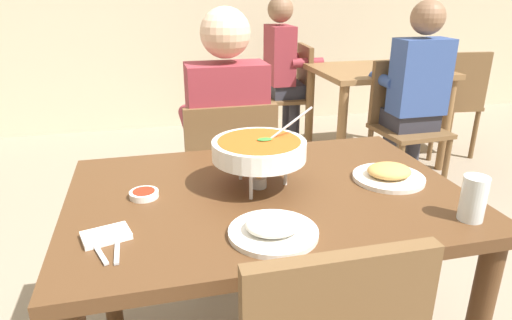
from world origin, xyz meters
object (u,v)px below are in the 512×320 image
(sauce_dish, at_px, (144,194))
(patron_bg_left, at_px, (415,87))
(dining_table_far, at_px, (377,86))
(chair_bg_left, at_px, (403,117))
(chair_bg_middle, at_px, (292,89))
(dining_table_main, at_px, (267,223))
(rice_plate, at_px, (273,228))
(chair_bg_right, at_px, (453,98))
(chair_diner_main, at_px, (229,179))
(curry_bowl, at_px, (259,150))
(drink_glass, at_px, (473,201))
(diner_main, at_px, (226,131))
(patron_bg_middle, at_px, (284,63))
(appetizer_plate, at_px, (389,174))

(sauce_dish, height_order, patron_bg_left, patron_bg_left)
(dining_table_far, xyz_separation_m, chair_bg_left, (-0.04, -0.49, -0.12))
(chair_bg_left, relative_size, chair_bg_middle, 1.00)
(sauce_dish, height_order, chair_bg_left, chair_bg_left)
(dining_table_main, xyz_separation_m, dining_table_far, (1.46, 2.00, -0.02))
(dining_table_main, height_order, patron_bg_left, patron_bg_left)
(rice_plate, xyz_separation_m, sauce_dish, (-0.33, 0.31, -0.01))
(dining_table_far, height_order, chair_bg_right, chair_bg_right)
(chair_diner_main, distance_m, curry_bowl, 0.79)
(drink_glass, xyz_separation_m, patron_bg_left, (0.92, 1.74, -0.09))
(diner_main, height_order, patron_bg_middle, same)
(sauce_dish, relative_size, chair_bg_right, 0.10)
(curry_bowl, xyz_separation_m, chair_bg_right, (2.15, 1.90, -0.39))
(appetizer_plate, distance_m, dining_table_far, 2.27)
(dining_table_far, relative_size, chair_bg_right, 1.11)
(sauce_dish, xyz_separation_m, chair_bg_middle, (1.32, 2.52, -0.27))
(appetizer_plate, xyz_separation_m, patron_bg_left, (1.01, 1.43, -0.05))
(sauce_dish, distance_m, patron_bg_middle, 2.81)
(chair_bg_right, bearing_deg, sauce_dish, -143.20)
(dining_table_main, height_order, dining_table_far, same)
(appetizer_plate, relative_size, chair_bg_middle, 0.27)
(rice_plate, distance_m, chair_bg_right, 3.11)
(drink_glass, relative_size, patron_bg_left, 0.10)
(diner_main, height_order, patron_bg_left, same)
(dining_table_far, bearing_deg, appetizer_plate, -117.24)
(diner_main, relative_size, chair_bg_left, 1.46)
(drink_glass, relative_size, chair_bg_right, 0.14)
(curry_bowl, bearing_deg, dining_table_main, -62.13)
(rice_plate, distance_m, patron_bg_middle, 2.98)
(curry_bowl, distance_m, chair_bg_left, 2.09)
(diner_main, bearing_deg, dining_table_main, -90.00)
(sauce_dish, bearing_deg, chair_bg_right, 36.80)
(dining_table_far, relative_size, patron_bg_middle, 0.76)
(appetizer_plate, xyz_separation_m, dining_table_far, (1.03, 2.01, -0.16))
(diner_main, relative_size, patron_bg_left, 1.00)
(curry_bowl, xyz_separation_m, patron_bg_middle, (0.86, 2.54, -0.16))
(chair_diner_main, relative_size, sauce_dish, 10.00)
(patron_bg_left, bearing_deg, chair_bg_left, 98.97)
(drink_glass, distance_m, dining_table_far, 2.51)
(dining_table_main, height_order, chair_bg_middle, chair_bg_middle)
(curry_bowl, bearing_deg, diner_main, 88.55)
(chair_diner_main, bearing_deg, patron_bg_middle, 65.59)
(chair_bg_right, bearing_deg, chair_diner_main, -150.33)
(drink_glass, bearing_deg, dining_table_main, 148.04)
(rice_plate, relative_size, appetizer_plate, 1.00)
(patron_bg_middle, bearing_deg, drink_glass, -96.64)
(dining_table_main, relative_size, chair_bg_left, 1.39)
(chair_bg_left, height_order, patron_bg_left, patron_bg_left)
(appetizer_plate, bearing_deg, chair_bg_left, 56.82)
(dining_table_main, height_order, chair_diner_main, chair_diner_main)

